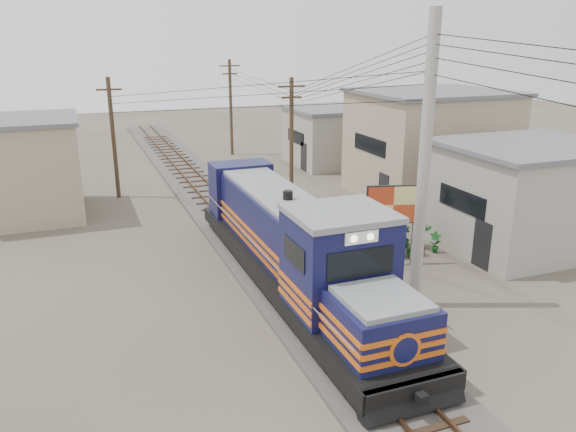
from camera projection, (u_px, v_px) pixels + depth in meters
name	position (u px, v px, depth m)	size (l,w,h in m)	color
ground	(318.00, 316.00, 19.19)	(120.00, 120.00, 0.00)	#473F35
ballast	(237.00, 226.00, 28.06)	(3.60, 70.00, 0.16)	#595651
track	(237.00, 223.00, 28.01)	(1.15, 70.00, 0.12)	#51331E
locomotive	(294.00, 246.00, 20.68)	(3.01, 16.41, 4.07)	black
utility_pole_main	(424.00, 168.00, 18.43)	(0.40, 0.40, 10.00)	#9E9B93
wooden_pole_mid	(291.00, 137.00, 32.07)	(1.60, 0.24, 7.00)	#4C3826
wooden_pole_far	(231.00, 106.00, 44.54)	(1.60, 0.24, 7.50)	#4C3826
wooden_pole_left	(113.00, 136.00, 32.37)	(1.60, 0.24, 7.00)	#4C3826
power_lines	(239.00, 74.00, 24.40)	(9.65, 19.00, 3.30)	black
shophouse_front	(526.00, 195.00, 25.08)	(7.35, 6.30, 4.70)	gray
shophouse_mid	(429.00, 143.00, 33.20)	(8.40, 7.35, 6.20)	gray
shophouse_back	(333.00, 136.00, 41.88)	(6.30, 6.30, 4.20)	gray
shophouse_left	(18.00, 168.00, 29.20)	(6.30, 6.30, 5.20)	gray
billboard	(393.00, 207.00, 22.79)	(2.17, 0.72, 3.43)	#99999E
market_umbrella	(381.00, 202.00, 24.40)	(2.76, 2.76, 2.55)	black
vendor	(374.00, 216.00, 26.87)	(0.69, 0.45, 1.89)	black
plant_nursery	(387.00, 240.00, 25.04)	(3.49, 3.21, 1.06)	#164D1A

